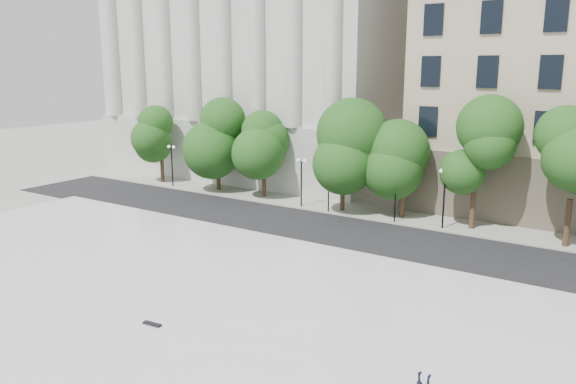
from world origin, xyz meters
name	(u,v)px	position (x,y,z in m)	size (l,w,h in m)	color
ground	(120,332)	(0.00, 0.00, 0.00)	(160.00, 160.00, 0.00)	#A5A49C
plaza	(171,303)	(0.00, 3.00, 0.23)	(44.00, 22.00, 0.45)	silver
street	(327,231)	(0.00, 18.00, 0.01)	(60.00, 8.00, 0.02)	black
far_sidewalk	(365,212)	(0.00, 24.00, 0.06)	(60.00, 4.00, 0.12)	#ABA89D
building_west	(285,49)	(-17.00, 38.57, 12.89)	(31.50, 27.65, 25.60)	silver
traffic_light_west	(329,165)	(-2.27, 22.30, 3.74)	(1.01, 1.86, 4.24)	black
traffic_light_east	(396,172)	(3.17, 22.30, 3.76)	(0.96, 1.94, 4.27)	black
skateboard	(152,324)	(1.32, 0.60, 0.49)	(0.87, 0.22, 0.09)	black
street_trees	(372,152)	(0.67, 23.51, 4.86)	(46.29, 5.16, 7.83)	#382619
lamp_posts	(358,180)	(0.08, 22.60, 2.83)	(37.05, 0.28, 4.26)	black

